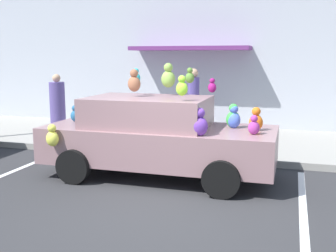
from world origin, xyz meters
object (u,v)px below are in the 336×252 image
object	(u,v)px
plush_covered_car	(156,136)
teddy_bear_on_sidewalk	(98,132)
pedestrian_near_shopfront	(58,110)
pedestrian_walking_past	(193,102)

from	to	relation	value
plush_covered_car	teddy_bear_on_sidewalk	distance (m)	2.75
pedestrian_near_shopfront	plush_covered_car	bearing A→B (deg)	-30.78
plush_covered_car	pedestrian_walking_past	distance (m)	4.17
pedestrian_near_shopfront	pedestrian_walking_past	size ratio (longest dim) A/B	0.94
pedestrian_near_shopfront	pedestrian_walking_past	world-z (taller)	pedestrian_walking_past
pedestrian_near_shopfront	pedestrian_walking_past	distance (m)	3.79
pedestrian_walking_past	pedestrian_near_shopfront	bearing A→B (deg)	-145.89
teddy_bear_on_sidewalk	pedestrian_walking_past	bearing A→B (deg)	52.67
pedestrian_near_shopfront	pedestrian_walking_past	xyz separation A→B (m)	(3.14, 2.13, 0.08)
teddy_bear_on_sidewalk	pedestrian_near_shopfront	size ratio (longest dim) A/B	0.39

